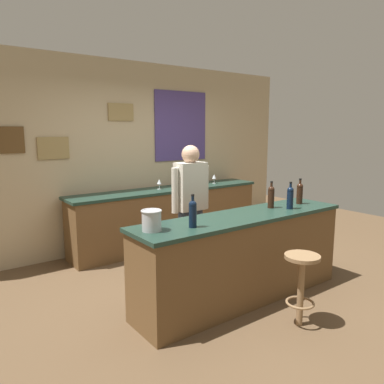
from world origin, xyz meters
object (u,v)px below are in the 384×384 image
(wine_glass_c, at_px, (214,177))
(coffee_mug, at_px, (178,185))
(bartender, at_px, (191,203))
(wine_bottle_d, at_px, (300,193))
(wine_glass_a, at_px, (159,182))
(wine_bottle_c, at_px, (290,197))
(wine_bottle_a, at_px, (193,213))
(ice_bucket, at_px, (152,220))
(bar_stool, at_px, (301,278))
(wine_bottle_b, at_px, (271,196))
(wine_glass_b, at_px, (194,178))

(wine_glass_c, bearing_deg, coffee_mug, -175.03)
(bartender, distance_m, wine_bottle_d, 1.31)
(bartender, distance_m, wine_glass_c, 1.93)
(wine_glass_a, height_order, coffee_mug, wine_glass_a)
(bartender, height_order, wine_bottle_d, bartender)
(bartender, height_order, wine_glass_a, bartender)
(wine_bottle_c, height_order, coffee_mug, wine_bottle_c)
(wine_bottle_a, bearing_deg, ice_bucket, 161.65)
(bar_stool, bearing_deg, wine_bottle_a, 139.48)
(wine_bottle_b, bearing_deg, ice_bucket, -178.86)
(wine_bottle_a, xyz_separation_m, wine_glass_c, (2.03, 2.13, -0.05))
(wine_bottle_b, bearing_deg, wine_glass_b, 77.41)
(wine_bottle_c, bearing_deg, coffee_mug, 92.97)
(wine_bottle_b, relative_size, ice_bucket, 1.63)
(bar_stool, xyz_separation_m, wine_bottle_d, (0.91, 0.75, 0.60))
(wine_bottle_b, distance_m, wine_glass_c, 2.14)
(wine_bottle_a, distance_m, ice_bucket, 0.38)
(ice_bucket, relative_size, coffee_mug, 1.50)
(ice_bucket, relative_size, wine_glass_a, 1.21)
(wine_bottle_b, xyz_separation_m, wine_bottle_d, (0.45, -0.04, 0.00))
(wine_bottle_d, bearing_deg, wine_glass_a, 109.04)
(wine_bottle_d, xyz_separation_m, ice_bucket, (-2.03, 0.01, -0.04))
(wine_glass_a, bearing_deg, wine_bottle_b, -82.82)
(wine_bottle_c, distance_m, wine_glass_b, 2.27)
(coffee_mug, bearing_deg, bar_stool, -100.20)
(ice_bucket, distance_m, wine_glass_a, 2.42)
(coffee_mug, bearing_deg, wine_bottle_c, -87.03)
(wine_glass_a, height_order, wine_glass_c, same)
(wine_bottle_a, bearing_deg, wine_bottle_d, 3.67)
(wine_bottle_a, relative_size, wine_glass_c, 1.97)
(bartender, relative_size, wine_glass_b, 10.45)
(bar_stool, xyz_separation_m, coffee_mug, (0.49, 2.70, 0.49))
(bar_stool, xyz_separation_m, wine_glass_c, (1.28, 2.77, 0.55))
(wine_bottle_b, distance_m, wine_glass_a, 2.01)
(bartender, xyz_separation_m, wine_bottle_a, (-0.59, -0.84, 0.12))
(coffee_mug, bearing_deg, bartender, -118.04)
(wine_glass_c, bearing_deg, ice_bucket, -140.01)
(bartender, relative_size, wine_bottle_a, 5.29)
(wine_glass_c, height_order, coffee_mug, wine_glass_c)
(wine_bottle_d, height_order, wine_glass_c, wine_bottle_d)
(wine_bottle_b, xyz_separation_m, ice_bucket, (-1.58, -0.03, -0.04))
(ice_bucket, distance_m, wine_glass_c, 3.12)
(bar_stool, height_order, wine_glass_c, wine_glass_c)
(wine_bottle_d, relative_size, coffee_mug, 2.45)
(wine_bottle_d, bearing_deg, bartender, 145.65)
(wine_bottle_a, bearing_deg, wine_glass_b, 53.02)
(bartender, bearing_deg, wine_bottle_d, -34.35)
(bartender, xyz_separation_m, wine_glass_a, (0.37, 1.31, 0.07))
(wine_bottle_b, xyz_separation_m, wine_glass_a, (-0.25, 2.00, -0.05))
(wine_glass_c, bearing_deg, wine_glass_b, 163.23)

